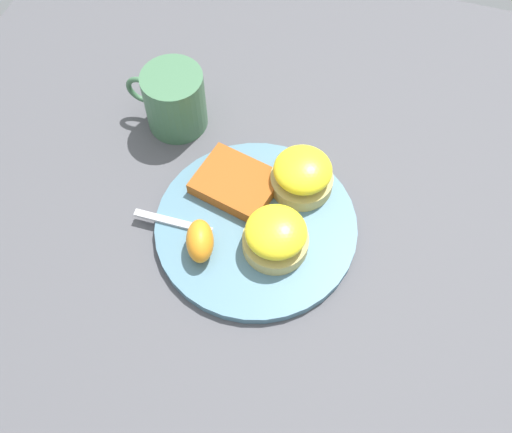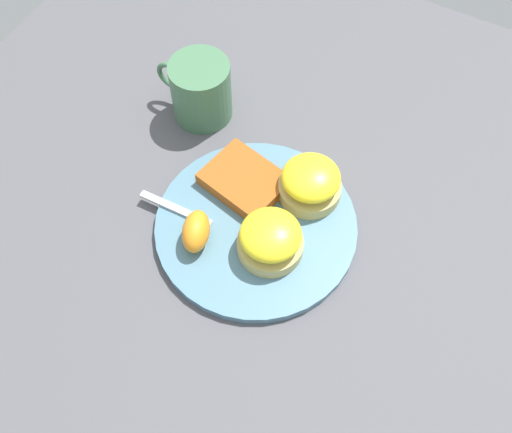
{
  "view_description": "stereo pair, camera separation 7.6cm",
  "coord_description": "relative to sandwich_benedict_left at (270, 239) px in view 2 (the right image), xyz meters",
  "views": [
    {
      "loc": [
        -0.12,
        0.38,
        0.72
      ],
      "look_at": [
        0.0,
        0.0,
        0.03
      ],
      "focal_mm": 42.0,
      "sensor_mm": 36.0,
      "label": 1
    },
    {
      "loc": [
        -0.19,
        0.35,
        0.72
      ],
      "look_at": [
        0.0,
        0.0,
        0.03
      ],
      "focal_mm": 42.0,
      "sensor_mm": 36.0,
      "label": 2
    }
  ],
  "objects": [
    {
      "name": "sandwich_benedict_left",
      "position": [
        0.0,
        0.0,
        0.0
      ],
      "size": [
        0.09,
        0.09,
        0.06
      ],
      "color": "tan",
      "rests_on": "plate"
    },
    {
      "name": "plate",
      "position": [
        0.03,
        -0.02,
        -0.03
      ],
      "size": [
        0.28,
        0.28,
        0.01
      ],
      "primitive_type": "cylinder",
      "color": "slate",
      "rests_on": "ground_plane"
    },
    {
      "name": "orange_wedge",
      "position": [
        0.09,
        0.03,
        -0.01
      ],
      "size": [
        0.06,
        0.07,
        0.04
      ],
      "primitive_type": "ellipsoid",
      "rotation": [
        0.0,
        0.0,
        1.94
      ],
      "color": "orange",
      "rests_on": "plate"
    },
    {
      "name": "hashbrown_patty",
      "position": [
        0.08,
        -0.07,
        -0.02
      ],
      "size": [
        0.12,
        0.11,
        0.02
      ],
      "primitive_type": "cube",
      "rotation": [
        0.0,
        0.0,
        -0.21
      ],
      "color": "#9D501A",
      "rests_on": "plate"
    },
    {
      "name": "sandwich_benedict_right",
      "position": [
        -0.01,
        -0.1,
        0.0
      ],
      "size": [
        0.09,
        0.09,
        0.06
      ],
      "color": "tan",
      "rests_on": "plate"
    },
    {
      "name": "fork",
      "position": [
        0.08,
        0.01,
        -0.02
      ],
      "size": [
        0.21,
        0.03,
        0.0
      ],
      "color": "silver",
      "rests_on": "plate"
    },
    {
      "name": "ground_plane",
      "position": [
        0.03,
        -0.02,
        -0.04
      ],
      "size": [
        1.1,
        1.1,
        0.0
      ],
      "primitive_type": "plane",
      "color": "#4C4C51"
    },
    {
      "name": "cup",
      "position": [
        0.21,
        -0.17,
        0.01
      ],
      "size": [
        0.12,
        0.09,
        0.1
      ],
      "color": "#42704C",
      "rests_on": "ground_plane"
    }
  ]
}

